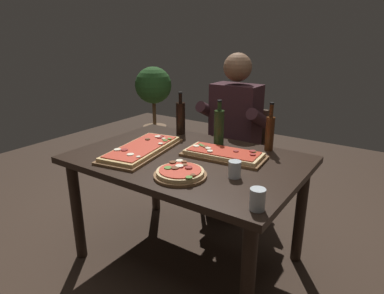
# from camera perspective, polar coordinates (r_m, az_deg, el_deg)

# --- Properties ---
(ground_plane) EXTENTS (6.40, 6.40, 0.00)m
(ground_plane) POSITION_cam_1_polar(r_m,az_deg,el_deg) (2.45, -0.69, -18.12)
(ground_plane) COLOR #38281E
(dining_table) EXTENTS (1.40, 0.96, 0.74)m
(dining_table) POSITION_cam_1_polar(r_m,az_deg,el_deg) (2.13, -0.76, -4.07)
(dining_table) COLOR black
(dining_table) RESTS_ON ground_plane
(pizza_rectangular_front) EXTENTS (0.53, 0.28, 0.05)m
(pizza_rectangular_front) POSITION_cam_1_polar(r_m,az_deg,el_deg) (2.09, 5.37, -1.21)
(pizza_rectangular_front) COLOR brown
(pizza_rectangular_front) RESTS_ON dining_table
(pizza_rectangular_left) EXTENTS (0.38, 0.67, 0.05)m
(pizza_rectangular_left) POSITION_cam_1_polar(r_m,az_deg,el_deg) (2.19, -8.51, -0.35)
(pizza_rectangular_left) COLOR brown
(pizza_rectangular_left) RESTS_ON dining_table
(pizza_round_far) EXTENTS (0.29, 0.29, 0.05)m
(pizza_round_far) POSITION_cam_1_polar(r_m,az_deg,el_deg) (1.80, -2.01, -4.46)
(pizza_round_far) COLOR brown
(pizza_round_far) RESTS_ON dining_table
(wine_bottle_dark) EXTENTS (0.07, 0.07, 0.32)m
(wine_bottle_dark) POSITION_cam_1_polar(r_m,az_deg,el_deg) (2.54, -1.95, 5.03)
(wine_bottle_dark) COLOR black
(wine_bottle_dark) RESTS_ON dining_table
(oil_bottle_amber) EXTENTS (0.06, 0.06, 0.32)m
(oil_bottle_amber) POSITION_cam_1_polar(r_m,az_deg,el_deg) (2.23, 13.05, 2.51)
(oil_bottle_amber) COLOR #47230F
(oil_bottle_amber) RESTS_ON dining_table
(vinegar_bottle_green) EXTENTS (0.07, 0.07, 0.31)m
(vinegar_bottle_green) POSITION_cam_1_polar(r_m,az_deg,el_deg) (2.30, 4.60, 3.46)
(vinegar_bottle_green) COLOR #233819
(vinegar_bottle_green) RESTS_ON dining_table
(tumbler_near_camera) EXTENTS (0.07, 0.07, 0.09)m
(tumbler_near_camera) POSITION_cam_1_polar(r_m,az_deg,el_deg) (1.80, 7.24, -3.77)
(tumbler_near_camera) COLOR silver
(tumbler_near_camera) RESTS_ON dining_table
(tumbler_far_side) EXTENTS (0.07, 0.07, 0.10)m
(tumbler_far_side) POSITION_cam_1_polar(r_m,az_deg,el_deg) (1.50, 11.02, -8.90)
(tumbler_far_side) COLOR silver
(tumbler_far_side) RESTS_ON dining_table
(diner_chair) EXTENTS (0.44, 0.44, 0.87)m
(diner_chair) POSITION_cam_1_polar(r_m,az_deg,el_deg) (2.91, 7.80, -1.19)
(diner_chair) COLOR #3D2B1E
(diner_chair) RESTS_ON ground_plane
(seated_diner) EXTENTS (0.53, 0.41, 1.33)m
(seated_diner) POSITION_cam_1_polar(r_m,az_deg,el_deg) (2.73, 6.89, 3.15)
(seated_diner) COLOR #23232D
(seated_diner) RESTS_ON ground_plane
(potted_plant_corner) EXTENTS (0.45, 0.45, 1.09)m
(potted_plant_corner) POSITION_cam_1_polar(r_m,az_deg,el_deg) (4.25, -6.49, 8.03)
(potted_plant_corner) COLOR #846042
(potted_plant_corner) RESTS_ON ground_plane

